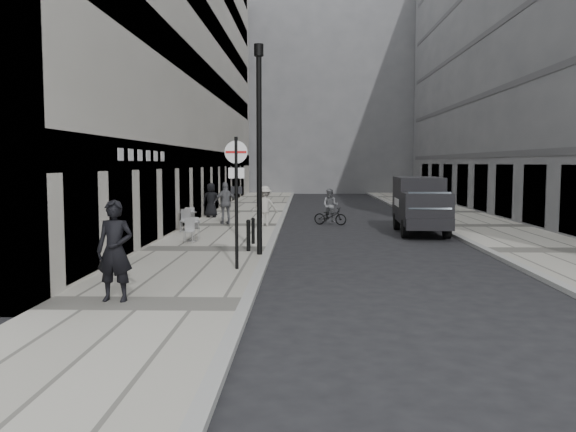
% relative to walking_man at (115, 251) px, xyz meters
% --- Properties ---
extents(ground, '(120.00, 120.00, 0.00)m').
position_rel_walking_man_xyz_m(ground, '(2.59, -2.89, -1.13)').
color(ground, black).
rests_on(ground, ground).
extents(sidewalk, '(4.00, 60.00, 0.12)m').
position_rel_walking_man_xyz_m(sidewalk, '(0.59, 15.11, -1.07)').
color(sidewalk, '#ABA79B').
rests_on(sidewalk, ground).
extents(far_sidewalk, '(4.00, 60.00, 0.12)m').
position_rel_walking_man_xyz_m(far_sidewalk, '(11.59, 15.11, -1.07)').
color(far_sidewalk, '#ABA79B').
rests_on(far_sidewalk, ground).
extents(building_left, '(4.00, 45.00, 18.00)m').
position_rel_walking_man_xyz_m(building_left, '(-3.41, 21.61, 7.87)').
color(building_left, beige).
rests_on(building_left, ground).
extents(building_right, '(6.00, 45.00, 20.00)m').
position_rel_walking_man_xyz_m(building_right, '(16.59, 21.61, 8.87)').
color(building_right, slate).
rests_on(building_right, ground).
extents(building_far, '(24.00, 16.00, 22.00)m').
position_rel_walking_man_xyz_m(building_far, '(4.09, 53.11, 9.87)').
color(building_far, slate).
rests_on(building_far, ground).
extents(walking_man, '(0.77, 0.53, 2.01)m').
position_rel_walking_man_xyz_m(walking_man, '(0.00, 0.00, 0.00)').
color(walking_man, black).
rests_on(walking_man, sidewalk).
extents(sign_post, '(0.58, 0.10, 3.40)m').
position_rel_walking_man_xyz_m(sign_post, '(1.99, 3.75, 1.18)').
color(sign_post, black).
rests_on(sign_post, sidewalk).
extents(lamppost, '(0.28, 0.28, 6.20)m').
position_rel_walking_man_xyz_m(lamppost, '(2.39, 6.27, 2.44)').
color(lamppost, black).
rests_on(lamppost, sidewalk).
extents(bollard_near, '(0.12, 0.12, 0.92)m').
position_rel_walking_man_xyz_m(bollard_near, '(1.99, 6.98, -0.55)').
color(bollard_near, black).
rests_on(bollard_near, sidewalk).
extents(bollard_far, '(0.11, 0.11, 0.83)m').
position_rel_walking_man_xyz_m(bollard_far, '(1.99, 8.69, -0.59)').
color(bollard_far, black).
rests_on(bollard_far, sidewalk).
extents(panel_van, '(2.00, 4.91, 2.28)m').
position_rel_walking_man_xyz_m(panel_van, '(8.43, 12.99, 0.15)').
color(panel_van, black).
rests_on(panel_van, ground).
extents(cyclist, '(1.64, 1.03, 1.67)m').
position_rel_walking_man_xyz_m(cyclist, '(4.93, 16.34, -0.47)').
color(cyclist, black).
rests_on(cyclist, ground).
extents(pedestrian_a, '(1.20, 0.81, 1.89)m').
position_rel_walking_man_xyz_m(pedestrian_a, '(0.19, 15.38, -0.06)').
color(pedestrian_a, slate).
rests_on(pedestrian_a, sidewalk).
extents(pedestrian_b, '(1.17, 0.73, 1.74)m').
position_rel_walking_man_xyz_m(pedestrian_b, '(1.99, 14.67, -0.14)').
color(pedestrian_b, '#ACA69F').
rests_on(pedestrian_b, sidewalk).
extents(pedestrian_c, '(0.89, 0.62, 1.74)m').
position_rel_walking_man_xyz_m(pedestrian_c, '(-1.01, 18.81, -0.14)').
color(pedestrian_c, black).
rests_on(pedestrian_c, sidewalk).
extents(cafe_table_near, '(0.69, 1.56, 0.89)m').
position_rel_walking_man_xyz_m(cafe_table_near, '(-1.01, 12.74, -0.56)').
color(cafe_table_near, silver).
rests_on(cafe_table_near, sidewalk).
extents(cafe_table_mid, '(0.63, 1.42, 0.81)m').
position_rel_walking_man_xyz_m(cafe_table_mid, '(-0.21, 9.27, -0.60)').
color(cafe_table_mid, silver).
rests_on(cafe_table_mid, sidewalk).
extents(cafe_table_far, '(0.70, 1.59, 0.90)m').
position_rel_walking_man_xyz_m(cafe_table_far, '(-1.01, 12.65, -0.55)').
color(cafe_table_far, silver).
rests_on(cafe_table_far, sidewalk).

